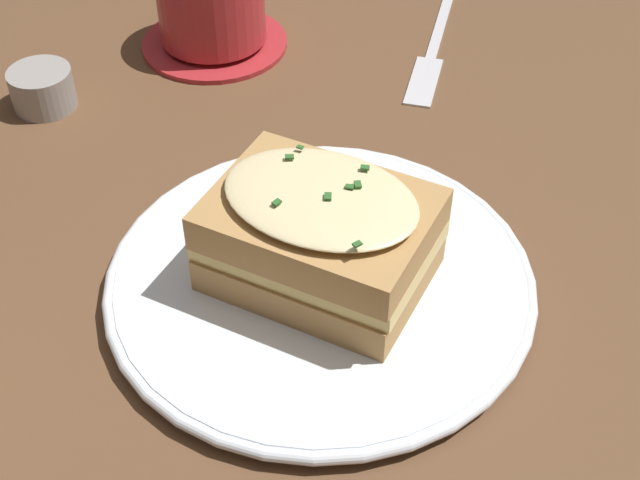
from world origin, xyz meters
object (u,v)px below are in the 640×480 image
at_px(sandwich, 320,235).
at_px(condiment_pot, 42,89).
at_px(dinner_plate, 320,281).
at_px(fork, 430,58).
at_px(teacup_with_saucer, 212,11).

height_order(sandwich, condiment_pot, sandwich).
bearing_deg(dinner_plate, condiment_pot, -52.67).
bearing_deg(fork, dinner_plate, 84.85).
relative_size(teacup_with_saucer, fork, 0.79).
bearing_deg(condiment_pot, fork, -177.51).
relative_size(sandwich, fork, 0.88).
bearing_deg(condiment_pot, teacup_with_saucer, -153.33).
relative_size(teacup_with_saucer, condiment_pot, 2.84).
relative_size(fork, condiment_pot, 3.62).
relative_size(dinner_plate, sandwich, 1.70).
bearing_deg(sandwich, teacup_with_saucer, -82.61).
bearing_deg(fork, sandwich, 84.93).
height_order(dinner_plate, sandwich, sandwich).
height_order(dinner_plate, condiment_pot, condiment_pot).
relative_size(dinner_plate, condiment_pot, 5.40).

